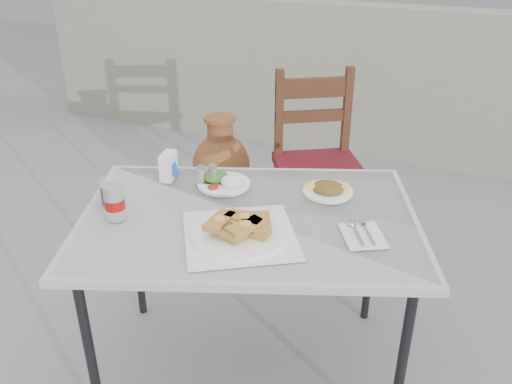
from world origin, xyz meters
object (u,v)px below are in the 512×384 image
at_px(pide_plate, 240,227).
at_px(napkin_holder, 168,166).
at_px(soda_can, 114,202).
at_px(terracotta_urn, 221,170).
at_px(salad_chopped_plate, 328,189).
at_px(salad_rice_plate, 223,181).
at_px(cola_glass, 109,193).
at_px(chair, 317,164).
at_px(condiment_caddy, 210,177).
at_px(cafe_table, 249,227).

relative_size(pide_plate, napkin_holder, 4.54).
distance_m(soda_can, terracotta_urn, 1.56).
xyz_separation_m(pide_plate, salad_chopped_plate, (0.20, 0.44, -0.02)).
xyz_separation_m(salad_rice_plate, salad_chopped_plate, (0.43, 0.10, -0.00)).
height_order(cola_glass, terracotta_urn, cola_glass).
height_order(soda_can, terracotta_urn, soda_can).
relative_size(chair, terracotta_urn, 1.55).
height_order(cola_glass, condiment_caddy, cola_glass).
relative_size(salad_chopped_plate, napkin_holder, 1.75).
height_order(cafe_table, salad_chopped_plate, salad_chopped_plate).
bearing_deg(cafe_table, salad_chopped_plate, 51.24).
distance_m(salad_rice_plate, napkin_holder, 0.25).
relative_size(condiment_caddy, terracotta_urn, 0.20).
bearing_deg(salad_rice_plate, chair, 78.98).
distance_m(pide_plate, terracotta_urn, 1.65).
distance_m(salad_chopped_plate, condiment_caddy, 0.50).
bearing_deg(pide_plate, terracotta_urn, 118.22).
distance_m(condiment_caddy, chair, 0.95).
height_order(cafe_table, pide_plate, pide_plate).
xyz_separation_m(cafe_table, cola_glass, (-0.55, -0.12, 0.10)).
distance_m(pide_plate, napkin_holder, 0.57).
height_order(pide_plate, salad_chopped_plate, pide_plate).
height_order(soda_can, napkin_holder, soda_can).
bearing_deg(salad_chopped_plate, napkin_holder, -169.15).
bearing_deg(pide_plate, condiment_caddy, 130.19).
xyz_separation_m(napkin_holder, condiment_caddy, (0.18, 0.03, -0.03)).
bearing_deg(salad_chopped_plate, terracotta_urn, 135.16).
relative_size(pide_plate, soda_can, 3.91).
relative_size(condiment_caddy, chair, 0.13).
xyz_separation_m(cafe_table, chair, (-0.03, 1.07, -0.19)).
bearing_deg(soda_can, napkin_holder, 88.01).
bearing_deg(napkin_holder, condiment_caddy, 0.02).
xyz_separation_m(cafe_table, pide_plate, (0.03, -0.15, 0.09)).
xyz_separation_m(pide_plate, chair, (-0.05, 1.22, -0.28)).
distance_m(napkin_holder, chair, 1.05).
bearing_deg(pide_plate, napkin_holder, 146.45).
relative_size(soda_can, napkin_holder, 1.16).
bearing_deg(cafe_table, terracotta_urn, 120.07).
xyz_separation_m(cafe_table, soda_can, (-0.46, -0.21, 0.12)).
bearing_deg(cafe_table, soda_can, -154.90).
height_order(cafe_table, chair, chair).
xyz_separation_m(pide_plate, terracotta_urn, (-0.74, 1.38, -0.51)).
height_order(salad_rice_plate, chair, chair).
relative_size(salad_rice_plate, cola_glass, 2.10).
height_order(soda_can, chair, chair).
distance_m(soda_can, cola_glass, 0.13).
xyz_separation_m(condiment_caddy, chair, (0.24, 0.88, -0.27)).
bearing_deg(cola_glass, napkin_holder, 70.01).
bearing_deg(condiment_caddy, salad_chopped_plate, 11.37).
relative_size(cafe_table, soda_can, 10.97).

